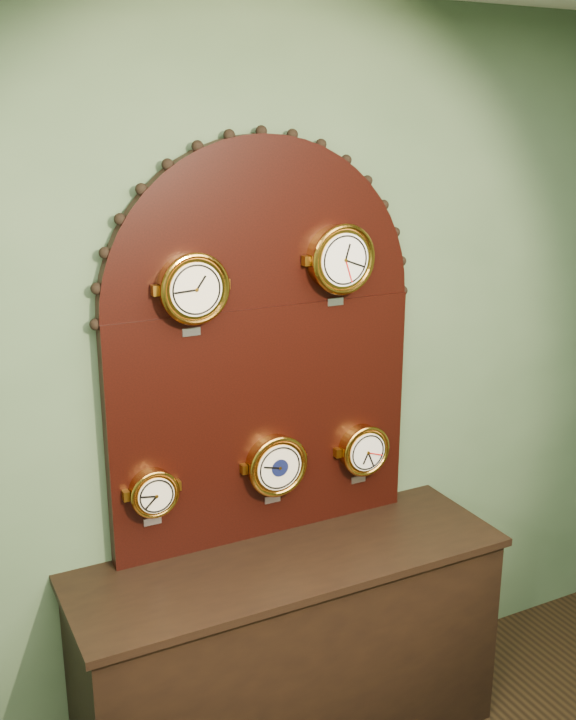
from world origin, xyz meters
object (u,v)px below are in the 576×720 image
display_board (263,334)px  barometer (276,465)px  shop_counter (290,656)px  arabic_clock (341,259)px  hygrometer (154,492)px  roman_clock (193,288)px  tide_clock (363,450)px

display_board → barometer: 0.50m
display_board → barometer: bearing=-75.6°
shop_counter → arabic_clock: (0.28, 0.15, 1.49)m
hygrometer → barometer: size_ratio=0.79×
roman_clock → shop_counter: bearing=-28.0°
roman_clock → arabic_clock: (0.57, -0.00, 0.06)m
display_board → arabic_clock: 0.39m
arabic_clock → barometer: (-0.26, 0.00, -0.76)m
shop_counter → roman_clock: size_ratio=5.41×
tide_clock → hygrometer: bearing=179.9°
arabic_clock → hygrometer: size_ratio=1.36×
barometer → tide_clock: (0.39, 0.00, -0.01)m
tide_clock → display_board: bearing=170.7°
roman_clock → hygrometer: size_ratio=1.29×
display_board → hygrometer: display_board is taller
shop_counter → roman_clock: bearing=152.0°
shop_counter → barometer: size_ratio=5.50×
hygrometer → tide_clock: 0.86m
barometer → arabic_clock: bearing=-0.1°
arabic_clock → tide_clock: (0.12, 0.00, -0.77)m
roman_clock → tide_clock: size_ratio=1.13×
barometer → shop_counter: bearing=-96.4°
shop_counter → roman_clock: 1.47m
tide_clock → arabic_clock: bearing=-179.4°
shop_counter → hygrometer: 0.87m
roman_clock → hygrometer: 0.73m
shop_counter → barometer: bearing=83.6°
hygrometer → tide_clock: bearing=-0.1°
arabic_clock → barometer: bearing=179.9°
shop_counter → display_board: display_board is taller
roman_clock → arabic_clock: arabic_clock is taller
shop_counter → tide_clock: 0.84m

